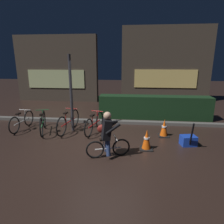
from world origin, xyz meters
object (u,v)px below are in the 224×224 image
(parked_bike_left_mid, at_px, (43,123))
(traffic_cone_far, at_px, (164,128))
(street_post, at_px, (71,94))
(closed_umbrella, at_px, (191,136))
(cyclist, at_px, (107,135))
(parked_bike_center_right, at_px, (94,123))
(traffic_cone_near, at_px, (147,140))
(parked_bike_leftmost, at_px, (22,121))
(parked_bike_center_left, at_px, (69,122))
(blue_crate, at_px, (188,141))

(parked_bike_left_mid, distance_m, traffic_cone_far, 4.25)
(street_post, bearing_deg, closed_umbrella, -16.61)
(cyclist, xyz_separation_m, closed_umbrella, (2.35, 0.72, -0.22))
(parked_bike_center_right, bearing_deg, traffic_cone_far, -79.62)
(parked_bike_left_mid, bearing_deg, traffic_cone_near, -125.69)
(parked_bike_left_mid, height_order, traffic_cone_far, parked_bike_left_mid)
(traffic_cone_far, height_order, cyclist, cyclist)
(parked_bike_leftmost, relative_size, traffic_cone_far, 2.54)
(street_post, relative_size, closed_umbrella, 3.18)
(street_post, bearing_deg, parked_bike_center_right, -6.98)
(traffic_cone_near, xyz_separation_m, traffic_cone_far, (0.65, 1.07, -0.00))
(parked_bike_center_left, height_order, cyclist, cyclist)
(parked_bike_leftmost, height_order, closed_umbrella, closed_umbrella)
(parked_bike_leftmost, bearing_deg, parked_bike_center_left, -87.03)
(traffic_cone_near, relative_size, closed_umbrella, 0.71)
(traffic_cone_far, bearing_deg, closed_umbrella, -56.02)
(street_post, relative_size, cyclist, 2.17)
(parked_bike_leftmost, distance_m, traffic_cone_near, 4.65)
(parked_bike_center_right, height_order, closed_umbrella, closed_umbrella)
(cyclist, bearing_deg, parked_bike_center_right, 93.67)
(street_post, xyz_separation_m, parked_bike_left_mid, (-1.02, -0.25, -1.01))
(parked_bike_center_right, distance_m, closed_umbrella, 3.21)
(traffic_cone_near, bearing_deg, blue_crate, 17.38)
(parked_bike_center_left, bearing_deg, parked_bike_leftmost, 98.87)
(parked_bike_leftmost, bearing_deg, traffic_cone_near, -102.22)
(parked_bike_center_left, xyz_separation_m, blue_crate, (3.99, -0.82, -0.21))
(parked_bike_center_right, bearing_deg, cyclist, -145.52)
(parked_bike_leftmost, relative_size, parked_bike_left_mid, 0.97)
(blue_crate, bearing_deg, traffic_cone_far, 132.82)
(traffic_cone_far, bearing_deg, parked_bike_leftmost, 178.33)
(street_post, height_order, traffic_cone_far, street_post)
(cyclist, bearing_deg, street_post, 111.49)
(street_post, height_order, closed_umbrella, street_post)
(traffic_cone_near, distance_m, cyclist, 1.26)
(parked_bike_leftmost, relative_size, parked_bike_center_right, 0.98)
(parked_bike_leftmost, xyz_separation_m, traffic_cone_near, (4.49, -1.22, -0.03))
(parked_bike_leftmost, height_order, parked_bike_center_left, parked_bike_center_left)
(parked_bike_left_mid, distance_m, parked_bike_center_left, 0.91)
(parked_bike_center_left, bearing_deg, traffic_cone_near, -105.37)
(closed_umbrella, bearing_deg, parked_bike_left_mid, -94.58)
(parked_bike_left_mid, height_order, blue_crate, parked_bike_left_mid)
(parked_bike_leftmost, xyz_separation_m, parked_bike_left_mid, (0.89, -0.18, 0.02))
(traffic_cone_near, bearing_deg, parked_bike_left_mid, 163.79)
(blue_crate, relative_size, closed_umbrella, 0.52)
(traffic_cone_near, height_order, blue_crate, traffic_cone_near)
(street_post, height_order, traffic_cone_near, street_post)
(parked_bike_center_left, xyz_separation_m, traffic_cone_far, (3.36, -0.15, -0.07))
(street_post, bearing_deg, traffic_cone_far, -4.00)
(closed_umbrella, bearing_deg, street_post, -100.77)
(parked_bike_center_left, height_order, blue_crate, parked_bike_center_left)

